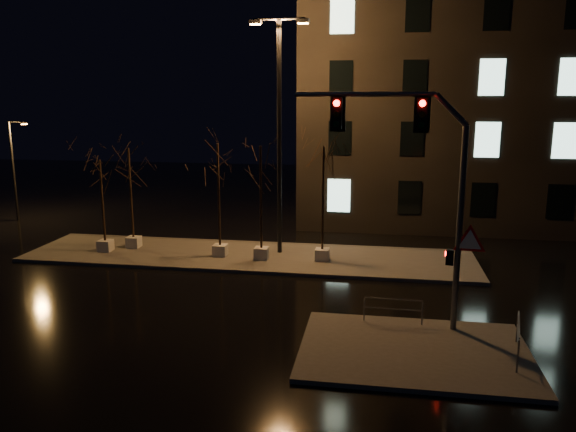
# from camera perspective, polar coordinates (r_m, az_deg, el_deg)

# --- Properties ---
(ground) EXTENTS (90.00, 90.00, 0.00)m
(ground) POSITION_cam_1_polar(r_m,az_deg,el_deg) (22.35, -7.65, -8.45)
(ground) COLOR black
(ground) RESTS_ON ground
(median) EXTENTS (22.00, 5.00, 0.15)m
(median) POSITION_cam_1_polar(r_m,az_deg,el_deg) (27.83, -4.07, -4.09)
(median) COLOR #47453F
(median) RESTS_ON ground
(sidewalk_corner) EXTENTS (7.00, 5.00, 0.15)m
(sidewalk_corner) POSITION_cam_1_polar(r_m,az_deg,el_deg) (18.25, 12.67, -13.23)
(sidewalk_corner) COLOR #47453F
(sidewalk_corner) RESTS_ON ground
(building) EXTENTS (25.00, 12.00, 15.00)m
(building) POSITION_cam_1_polar(r_m,az_deg,el_deg) (38.79, 21.21, 10.79)
(building) COLOR black
(building) RESTS_ON ground
(tree_0) EXTENTS (1.80, 1.80, 4.73)m
(tree_0) POSITION_cam_1_polar(r_m,az_deg,el_deg) (29.20, -18.47, 3.44)
(tree_0) COLOR beige
(tree_0) RESTS_ON median
(tree_1) EXTENTS (1.80, 1.80, 5.27)m
(tree_1) POSITION_cam_1_polar(r_m,az_deg,el_deg) (29.46, -15.80, 4.47)
(tree_1) COLOR beige
(tree_1) RESTS_ON median
(tree_2) EXTENTS (1.80, 1.80, 5.63)m
(tree_2) POSITION_cam_1_polar(r_m,az_deg,el_deg) (26.94, -7.12, 4.76)
(tree_2) COLOR beige
(tree_2) RESTS_ON median
(tree_3) EXTENTS (1.80, 1.80, 5.55)m
(tree_3) POSITION_cam_1_polar(r_m,az_deg,el_deg) (26.26, -2.80, 4.52)
(tree_3) COLOR beige
(tree_3) RESTS_ON median
(tree_4) EXTENTS (1.80, 1.80, 5.54)m
(tree_4) POSITION_cam_1_polar(r_m,az_deg,el_deg) (26.03, 3.60, 4.43)
(tree_4) COLOR beige
(tree_4) RESTS_ON median
(traffic_signal_mast) EXTENTS (6.36, 0.65, 7.78)m
(traffic_signal_mast) POSITION_cam_1_polar(r_m,az_deg,el_deg) (18.60, 13.44, 3.93)
(traffic_signal_mast) COLOR #53555A
(traffic_signal_mast) RESTS_ON sidewalk_corner
(streetlight_main) EXTENTS (2.79, 0.34, 11.20)m
(streetlight_main) POSITION_cam_1_polar(r_m,az_deg,el_deg) (27.16, -0.89, 9.54)
(streetlight_main) COLOR black
(streetlight_main) RESTS_ON median
(streetlight_far) EXTENTS (1.23, 0.42, 6.31)m
(streetlight_far) POSITION_cam_1_polar(r_m,az_deg,el_deg) (39.46, -26.04, 4.52)
(streetlight_far) COLOR black
(streetlight_far) RESTS_ON ground
(guard_rail_a) EXTENTS (2.01, 0.10, 0.86)m
(guard_rail_a) POSITION_cam_1_polar(r_m,az_deg,el_deg) (19.81, 10.63, -9.07)
(guard_rail_a) COLOR #53555A
(guard_rail_a) RESTS_ON sidewalk_corner
(guard_rail_b) EXTENTS (0.51, 2.17, 1.05)m
(guard_rail_b) POSITION_cam_1_polar(r_m,az_deg,el_deg) (18.37, 22.34, -11.13)
(guard_rail_b) COLOR #53555A
(guard_rail_b) RESTS_ON sidewalk_corner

